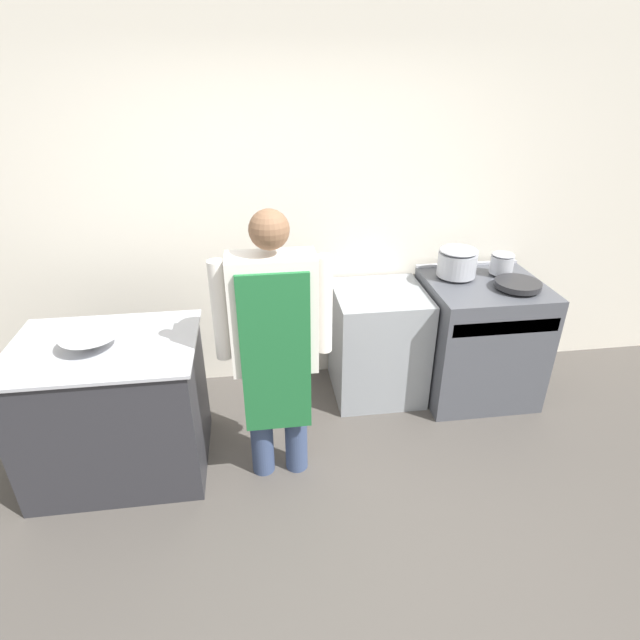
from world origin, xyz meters
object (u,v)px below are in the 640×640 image
(fridge_unit, at_px, (378,343))
(sauce_pot, at_px, (502,263))
(person_cook, at_px, (274,338))
(stove, at_px, (477,338))
(saute_pan, at_px, (518,284))
(stock_pot, at_px, (457,261))
(mixing_bowl, at_px, (91,342))

(fridge_unit, height_order, sauce_pot, sauce_pot)
(fridge_unit, bearing_deg, person_cook, -136.40)
(stove, height_order, saute_pan, saute_pan)
(saute_pan, bearing_deg, stove, 141.29)
(stove, xyz_separation_m, sauce_pot, (0.16, 0.13, 0.56))
(sauce_pot, bearing_deg, stock_pot, 180.00)
(stove, height_order, stock_pot, stock_pot)
(stove, bearing_deg, fridge_unit, 173.54)
(fridge_unit, xyz_separation_m, mixing_bowl, (-1.83, -0.63, 0.51))
(person_cook, xyz_separation_m, mixing_bowl, (-1.02, 0.14, -0.02))
(mixing_bowl, distance_m, saute_pan, 2.78)
(mixing_bowl, bearing_deg, person_cook, -7.97)
(saute_pan, bearing_deg, stock_pot, 142.74)
(stove, xyz_separation_m, saute_pan, (0.16, -0.13, 0.50))
(stock_pot, distance_m, sauce_pot, 0.35)
(stove, bearing_deg, stock_pot, 144.08)
(person_cook, distance_m, mixing_bowl, 1.03)
(mixing_bowl, height_order, saute_pan, mixing_bowl)
(stove, relative_size, saute_pan, 2.95)
(stove, bearing_deg, person_cook, -156.41)
(saute_pan, relative_size, sauce_pot, 1.88)
(saute_pan, bearing_deg, fridge_unit, 166.72)
(person_cook, height_order, saute_pan, person_cook)
(fridge_unit, height_order, person_cook, person_cook)
(sauce_pot, bearing_deg, stove, -140.82)
(stock_pot, relative_size, sauce_pot, 1.67)
(saute_pan, xyz_separation_m, sauce_pot, (0.00, 0.27, 0.06))
(person_cook, bearing_deg, saute_pan, 17.70)
(stock_pot, xyz_separation_m, saute_pan, (0.35, -0.27, -0.09))
(person_cook, relative_size, saute_pan, 5.33)
(stove, bearing_deg, mixing_bowl, -168.21)
(person_cook, xyz_separation_m, sauce_pot, (1.73, 0.82, 0.05))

